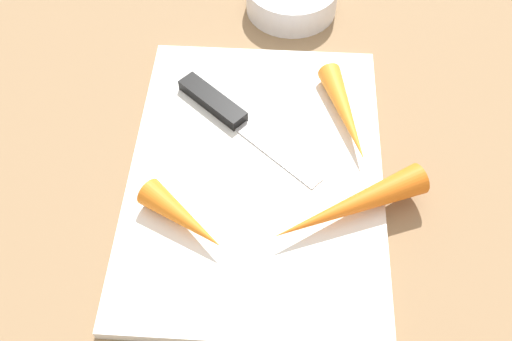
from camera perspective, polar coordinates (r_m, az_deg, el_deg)
ground_plane at (r=0.60m, az=0.00°, el=-0.66°), size 1.40×1.40×0.00m
cutting_board at (r=0.60m, az=0.00°, el=-0.33°), size 0.36×0.26×0.01m
knife at (r=0.64m, az=-3.51°, el=6.26°), size 0.15×0.16×0.01m
carrot_longest at (r=0.56m, az=9.21°, el=-3.55°), size 0.10×0.16×0.03m
carrot_shortest at (r=0.55m, az=-7.21°, el=-4.69°), size 0.08×0.09×0.03m
carrot_medium at (r=0.63m, az=8.86°, el=5.62°), size 0.13×0.06×0.03m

